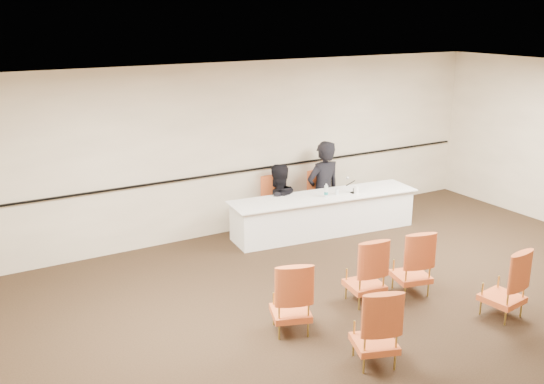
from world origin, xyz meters
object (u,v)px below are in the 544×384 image
Objects in this scene: panelist_main_chair at (323,197)px; water_bottle at (326,190)px; panelist_second_chair at (277,203)px; aud_chair_back_right at (504,282)px; panelist_second at (277,210)px; panel_table at (324,214)px; coffee_cup at (356,189)px; aud_chair_front_right at (412,261)px; drinking_glass at (337,192)px; aud_chair_front_mid at (365,270)px; panelist_main at (323,193)px; aud_chair_front_left at (291,296)px; aud_chair_back_left at (375,325)px; microphone at (353,186)px.

panelist_main_chair is 4.04× the size of water_bottle.
panelist_second_chair is 4.40m from aud_chair_back_right.
panelist_second is 7.27× the size of water_bottle.
panel_table is 0.72m from coffee_cup.
aud_chair_front_right is at bearing -110.49° from coffee_cup.
aud_chair_front_mid reaches higher than drinking_glass.
aud_chair_front_mid reaches higher than coffee_cup.
drinking_glass is at bearing 161.18° from coffee_cup.
panelist_main_chair is 1.00× the size of panelist_second_chair.
panelist_second is 1.80× the size of aud_chair_front_right.
coffee_cup is at bearing 106.06° from panelist_main.
aud_chair_front_right is at bearing -95.97° from panelist_main_chair.
panelist_second is 3.71m from aud_chair_front_left.
aud_chair_front_mid is at bearing 75.13° from aud_chair_back_left.
aud_chair_front_right is at bearing -102.53° from drinking_glass.
panelist_main_chair and aud_chair_back_right have the same top height.
panelist_second_chair and aud_chair_front_left have the same top height.
panelist_main_chair is 4.22m from aud_chair_back_right.
coffee_cup is (0.24, -0.68, 0.29)m from panelist_main_chair.
panelist_second reaches higher than aud_chair_back_left.
panelist_second is at bearing 0.00° from panelist_second_chair.
aud_chair_front_left reaches higher than drinking_glass.
panelist_second is 1.80× the size of aud_chair_back_right.
microphone reaches higher than panelist_second_chair.
aud_chair_back_right is (-0.12, -4.22, 0.00)m from panelist_main_chair.
panelist_main_chair is at bearing 73.24° from aud_chair_front_mid.
coffee_cup is 0.15× the size of aud_chair_back_right.
panelist_main is at bearing 179.32° from panelist_second.
aud_chair_back_right is at bearing -49.60° from aud_chair_front_right.
panelist_second reaches higher than water_bottle.
aud_chair_back_right is at bearing -106.15° from microphone.
aud_chair_back_right is at bearing -80.75° from panel_table.
microphone is 0.09m from coffee_cup.
aud_chair_back_left is (-2.50, -3.57, -0.29)m from coffee_cup.
panelist_main reaches higher than panelist_main_chair.
panelist_main_chair is at bearing 81.56° from aud_chair_back_left.
water_bottle is 0.25× the size of aud_chair_front_mid.
panelist_second_chair is 3.15m from aud_chair_front_mid.
aud_chair_back_left is at bearing 173.49° from aud_chair_back_right.
water_bottle is 0.25× the size of aud_chair_back_right.
panelist_main reaches higher than panel_table.
coffee_cup is 2.87m from aud_chair_front_mid.
panelist_main is 2.08× the size of aud_chair_back_left.
panelist_main is 0.08m from panelist_main_chair.
aud_chair_front_right and aud_chair_back_left have the same top height.
drinking_glass is 2.62m from aud_chair_front_right.
panelist_main is 0.73m from water_bottle.
panel_table is at bearing 96.30° from aud_chair_front_right.
panel_table is at bearing 85.79° from aud_chair_back_right.
coffee_cup is 4.36m from aud_chair_back_left.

